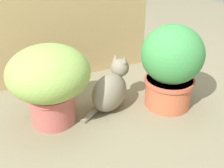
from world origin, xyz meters
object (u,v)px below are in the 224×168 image
object	(u,v)px
leafy_planter	(171,65)
mushroom_ornament_pink	(56,113)
grass_planter	(49,79)
cat	(111,89)

from	to	relation	value
leafy_planter	mushroom_ornament_pink	bearing A→B (deg)	174.01
grass_planter	mushroom_ornament_pink	distance (m)	0.18
grass_planter	leafy_planter	world-z (taller)	leafy_planter
grass_planter	cat	distance (m)	0.37
leafy_planter	cat	world-z (taller)	leafy_planter
grass_planter	leafy_planter	xyz separation A→B (m)	(0.67, -0.14, 0.01)
grass_planter	leafy_planter	bearing A→B (deg)	-11.49
leafy_planter	grass_planter	bearing A→B (deg)	168.51
grass_planter	cat	size ratio (longest dim) A/B	1.15
grass_planter	mushroom_ornament_pink	bearing A→B (deg)	-91.51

